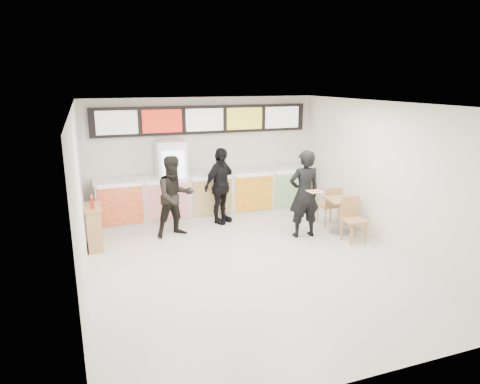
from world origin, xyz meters
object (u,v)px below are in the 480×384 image
drinks_fridge (172,181)px  condiment_ledge (94,227)px  cafe_table (341,209)px  service_counter (209,195)px  customer_mid (221,186)px  customer_main (304,194)px  customer_left (175,197)px

drinks_fridge → condiment_ledge: (-1.89, -1.23, -0.54)m
cafe_table → service_counter: bearing=143.1°
condiment_ledge → cafe_table: bearing=-10.3°
customer_mid → customer_main: bearing=-80.1°
service_counter → condiment_ledge: service_counter is taller
service_counter → condiment_ledge: bearing=-156.7°
cafe_table → customer_mid: bearing=149.3°
service_counter → drinks_fridge: (-0.93, 0.02, 0.43)m
drinks_fridge → customer_main: 3.29m
customer_left → cafe_table: customer_left is taller
service_counter → condiment_ledge: size_ratio=5.17×
service_counter → cafe_table: (2.50, -2.18, -0.01)m
cafe_table → customer_left: bearing=167.0°
drinks_fridge → condiment_ledge: bearing=-146.8°
drinks_fridge → customer_main: (2.53, -2.10, -0.02)m
drinks_fridge → customer_left: drinks_fridge is taller
condiment_ledge → customer_main: bearing=-11.1°
customer_left → customer_main: bearing=-32.7°
drinks_fridge → customer_left: size_ratio=1.10×
cafe_table → condiment_ledge: condiment_ledge is taller
customer_left → customer_mid: 1.34m
drinks_fridge → condiment_ledge: size_ratio=1.86×
customer_main → customer_left: (-2.68, 1.01, -0.07)m
customer_mid → condiment_ledge: customer_mid is taller
cafe_table → drinks_fridge: bearing=151.6°
customer_main → service_counter: bearing=-49.2°
cafe_table → customer_main: bearing=178.0°
service_counter → customer_main: customer_main is taller
service_counter → customer_main: (1.59, -2.08, 0.41)m
service_counter → customer_main: bearing=-52.6°
customer_mid → condiment_ledge: (-2.96, -0.67, -0.47)m
condiment_ledge → customer_left: bearing=4.7°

